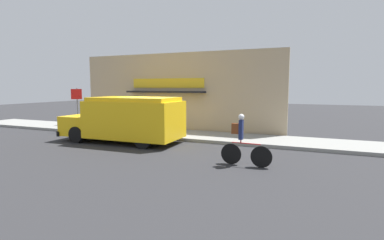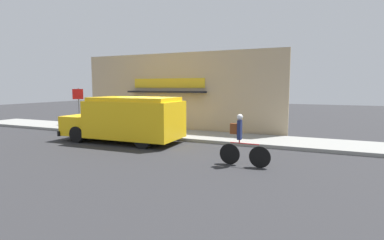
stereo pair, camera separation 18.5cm
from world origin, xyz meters
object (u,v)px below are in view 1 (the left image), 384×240
(school_bus, at_px, (127,119))
(stop_sign_post, at_px, (77,102))
(cyclist, at_px, (243,142))
(trash_bin, at_px, (168,124))

(school_bus, distance_m, stop_sign_post, 5.07)
(cyclist, height_order, stop_sign_post, stop_sign_post)
(school_bus, height_order, trash_bin, school_bus)
(stop_sign_post, distance_m, trash_bin, 5.77)
(cyclist, height_order, trash_bin, cyclist)
(cyclist, bearing_deg, trash_bin, 141.67)
(stop_sign_post, bearing_deg, school_bus, -20.23)
(stop_sign_post, xyz_separation_m, trash_bin, (5.60, 0.80, -1.13))
(school_bus, xyz_separation_m, cyclist, (6.10, -1.97, -0.30))
(cyclist, relative_size, stop_sign_post, 0.73)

